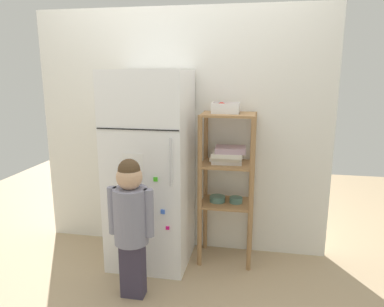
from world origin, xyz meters
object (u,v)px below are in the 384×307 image
at_px(child_standing, 131,215).
at_px(refrigerator, 151,169).
at_px(pantry_shelf_unit, 227,170).
at_px(fruit_bin, 224,108).

bearing_deg(child_standing, refrigerator, 92.01).
bearing_deg(pantry_shelf_unit, refrigerator, -168.79).
bearing_deg(fruit_bin, pantry_shelf_unit, -21.25).
xyz_separation_m(child_standing, pantry_shelf_unit, (0.59, 0.65, 0.17)).
relative_size(refrigerator, pantry_shelf_unit, 1.27).
relative_size(pantry_shelf_unit, fruit_bin, 5.77).
bearing_deg(refrigerator, pantry_shelf_unit, 11.21).
bearing_deg(fruit_bin, child_standing, -129.90).
xyz_separation_m(pantry_shelf_unit, fruit_bin, (-0.04, 0.01, 0.50)).
height_order(refrigerator, child_standing, refrigerator).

